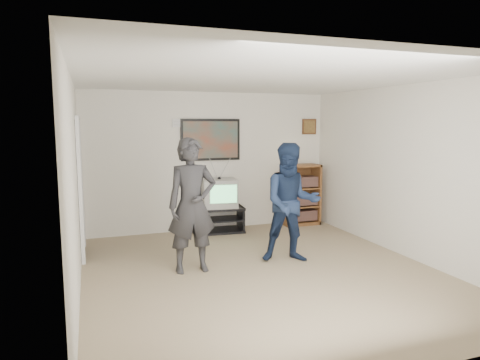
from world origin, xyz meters
TOP-DOWN VIEW (x-y plane):
  - room_shell at (0.00, 0.35)m, footprint 4.51×5.00m
  - media_stand at (0.05, 2.23)m, footprint 0.95×0.59m
  - crt_television at (0.08, 2.23)m, footprint 0.66×0.58m
  - bookshelf at (1.73, 2.28)m, footprint 0.71×0.40m
  - table_lamp at (1.55, 2.28)m, footprint 0.22×0.22m
  - person_tall at (-0.85, 0.37)m, footprint 0.65×0.43m
  - person_short at (0.56, 0.31)m, footprint 0.96×0.84m
  - controller_left at (-0.83, 0.61)m, footprint 0.06×0.12m
  - controller_right at (0.58, 0.51)m, footprint 0.07×0.12m
  - poster at (0.00, 2.48)m, footprint 1.10×0.03m
  - air_vent at (-0.55, 2.48)m, footprint 0.28×0.02m
  - small_picture at (2.00, 2.48)m, footprint 0.30×0.03m
  - doorway at (-2.23, 1.60)m, footprint 0.03×0.85m

SIDE VIEW (x-z plane):
  - media_stand at x=0.05m, z-range 0.00..0.46m
  - bookshelf at x=1.73m, z-range 0.00..1.16m
  - crt_television at x=0.08m, z-range 0.46..0.96m
  - person_short at x=0.56m, z-range 0.00..1.68m
  - person_tall at x=-0.85m, z-range 0.00..1.76m
  - doorway at x=-2.23m, z-range 0.00..2.00m
  - controller_right at x=0.58m, z-range 1.00..1.03m
  - controller_left at x=-0.83m, z-range 1.20..1.24m
  - room_shell at x=0.00m, z-range 0.00..2.50m
  - table_lamp at x=1.55m, z-range 1.16..1.51m
  - poster at x=0.00m, z-range 1.27..2.02m
  - small_picture at x=2.00m, z-range 1.73..2.03m
  - air_vent at x=-0.55m, z-range 1.88..2.02m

